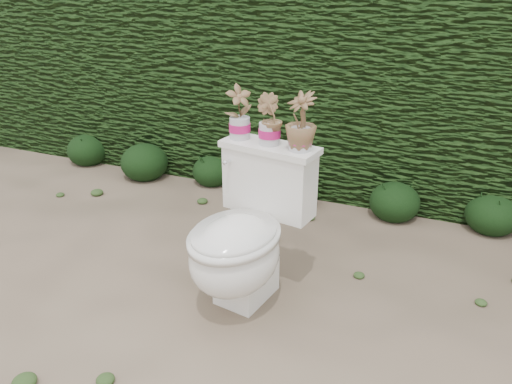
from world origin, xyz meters
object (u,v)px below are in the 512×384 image
at_px(potted_plant_center, 270,121).
at_px(potted_plant_right, 301,123).
at_px(potted_plant_left, 240,114).
at_px(toilet, 244,238).

distance_m(potted_plant_center, potted_plant_right, 0.17).
relative_size(potted_plant_left, potted_plant_center, 1.10).
bearing_deg(toilet, potted_plant_right, 54.82).
distance_m(toilet, potted_plant_left, 0.63).
bearing_deg(toilet, potted_plant_center, 90.40).
height_order(potted_plant_left, potted_plant_center, potted_plant_left).
height_order(toilet, potted_plant_left, potted_plant_left).
bearing_deg(potted_plant_center, potted_plant_left, -0.80).
relative_size(toilet, potted_plant_right, 2.89).
distance_m(toilet, potted_plant_right, 0.63).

